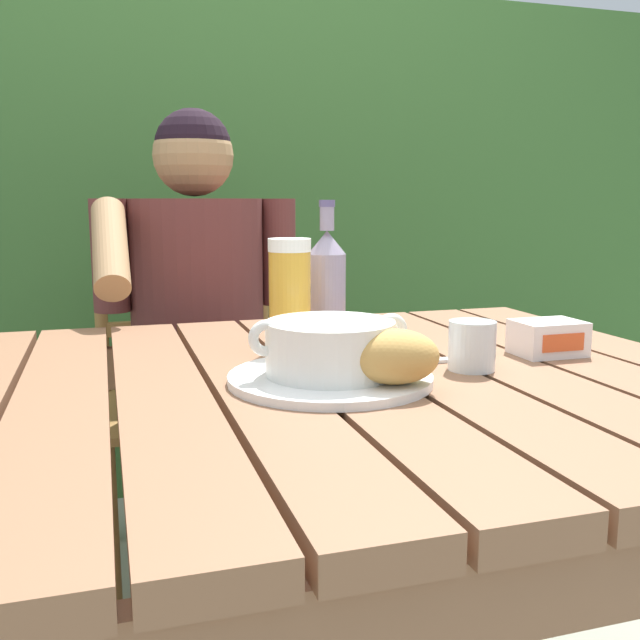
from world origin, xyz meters
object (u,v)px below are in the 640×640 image
at_px(serving_plate, 330,378).
at_px(beer_glass, 290,296).
at_px(soup_bowl, 330,346).
at_px(person_eating, 199,319).
at_px(bread_roll, 395,357).
at_px(water_glass_small, 472,345).
at_px(beer_bottle, 327,284).
at_px(butter_tub, 548,338).
at_px(chair_near_diner, 193,390).
at_px(table_knife, 402,364).

height_order(serving_plate, beer_glass, beer_glass).
height_order(soup_bowl, beer_glass, beer_glass).
height_order(person_eating, soup_bowl, person_eating).
height_order(bread_roll, beer_glass, beer_glass).
height_order(soup_bowl, bread_roll, soup_bowl).
bearing_deg(person_eating, bread_roll, -80.39).
bearing_deg(bread_roll, water_glass_small, 27.35).
relative_size(person_eating, bread_roll, 9.02).
relative_size(beer_glass, beer_bottle, 0.75).
bearing_deg(butter_tub, person_eating, 123.58).
distance_m(chair_near_diner, soup_bowl, 1.03).
height_order(soup_bowl, water_glass_small, soup_bowl).
distance_m(person_eating, serving_plate, 0.78).
bearing_deg(water_glass_small, serving_plate, -178.00).
bearing_deg(water_glass_small, butter_tub, 17.96).
bearing_deg(bread_roll, table_knife, 62.03).
xyz_separation_m(person_eating, butter_tub, (0.47, -0.71, 0.06)).
height_order(butter_tub, table_knife, butter_tub).
xyz_separation_m(soup_bowl, beer_bottle, (0.08, 0.27, 0.05)).
height_order(serving_plate, butter_tub, butter_tub).
height_order(serving_plate, bread_roll, bread_roll).
height_order(chair_near_diner, beer_glass, chair_near_diner).
distance_m(soup_bowl, butter_tub, 0.40).
bearing_deg(water_glass_small, soup_bowl, -178.00).
height_order(serving_plate, soup_bowl, soup_bowl).
bearing_deg(soup_bowl, beer_glass, 90.65).
xyz_separation_m(soup_bowl, bread_roll, (0.06, -0.07, -0.00)).
bearing_deg(soup_bowl, table_knife, 23.34).
distance_m(beer_glass, butter_tub, 0.42).
height_order(bread_roll, water_glass_small, bread_roll).
xyz_separation_m(person_eating, table_knife, (0.21, -0.71, 0.04)).
height_order(person_eating, serving_plate, person_eating).
height_order(person_eating, beer_glass, person_eating).
bearing_deg(butter_tub, serving_plate, -170.92).
bearing_deg(soup_bowl, serving_plate, 90.00).
bearing_deg(beer_bottle, person_eating, 107.86).
relative_size(chair_near_diner, serving_plate, 3.50).
distance_m(person_eating, beer_bottle, 0.54).
height_order(beer_glass, beer_bottle, beer_bottle).
height_order(chair_near_diner, serving_plate, chair_near_diner).
height_order(soup_bowl, table_knife, soup_bowl).
xyz_separation_m(beer_glass, butter_tub, (0.39, -0.14, -0.07)).
relative_size(serving_plate, soup_bowl, 1.24).
bearing_deg(beer_bottle, butter_tub, -34.01).
relative_size(soup_bowl, table_knife, 1.46).
distance_m(soup_bowl, water_glass_small, 0.22).
bearing_deg(beer_glass, water_glass_small, -41.62).
bearing_deg(bread_roll, serving_plate, 130.60).
distance_m(water_glass_small, butter_tub, 0.18).
bearing_deg(chair_near_diner, butter_tub, -62.83).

